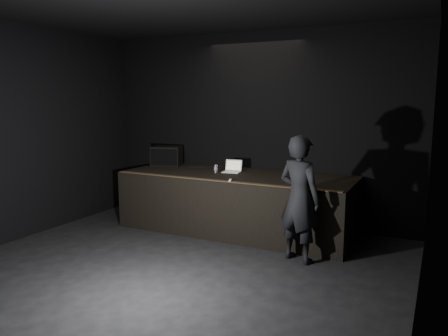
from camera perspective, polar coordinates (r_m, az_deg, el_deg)
name	(u,v)px	position (r m, az deg, el deg)	size (l,w,h in m)	color
ground	(142,289)	(5.59, -10.60, -15.28)	(7.00, 7.00, 0.00)	black
room_walls	(137,122)	(5.11, -11.26, 5.88)	(6.10, 7.10, 3.52)	black
stage_riser	(237,202)	(7.66, 1.71, -4.48)	(4.00, 1.50, 1.00)	black
riser_lip	(218,180)	(6.93, -0.74, -1.64)	(3.92, 0.10, 0.01)	brown
stage_monitor	(167,156)	(8.62, -7.50, 1.58)	(0.64, 0.55, 0.37)	black
cable	(211,167)	(8.32, -1.76, 0.16)	(0.02, 0.02, 0.85)	black
laptop	(232,169)	(7.78, 1.11, -0.12)	(0.33, 0.31, 0.21)	white
beer_can	(216,169)	(7.68, -1.09, -0.09)	(0.06, 0.06, 0.15)	silver
plastic_cup	(284,176)	(7.15, 7.87, -1.03)	(0.08, 0.08, 0.10)	white
wii_remote	(230,180)	(6.90, 0.81, -1.63)	(0.03, 0.15, 0.03)	white
person	(299,199)	(6.22, 9.82, -3.99)	(0.66, 0.43, 1.80)	black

